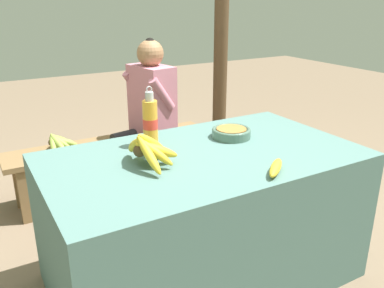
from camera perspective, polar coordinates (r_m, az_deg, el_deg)
name	(u,v)px	position (r m, az deg, el deg)	size (l,w,h in m)	color
ground_plane	(203,275)	(2.24, 1.51, -17.90)	(12.00, 12.00, 0.00)	#75604C
market_counter	(203,218)	(2.04, 1.60, -10.34)	(1.47, 0.85, 0.68)	#4C706B
banana_bunch_ripe	(148,148)	(1.76, -6.17, -0.52)	(0.20, 0.33, 0.16)	#4C381E
serving_bowl	(231,132)	(2.11, 5.54, 1.66)	(0.20, 0.20, 0.05)	#4C6B5B
water_bottle	(150,122)	(1.97, -5.88, 3.05)	(0.07, 0.07, 0.30)	gold
loose_banana_front	(276,168)	(1.73, 11.66, -3.28)	(0.17, 0.15, 0.04)	gold
wooden_bench	(113,150)	(2.97, -11.09, -0.87)	(1.47, 0.32, 0.40)	brown
seated_vendor	(147,107)	(2.93, -6.30, 5.23)	(0.44, 0.42, 1.11)	#232328
banana_bunch_green	(59,142)	(2.83, -18.21, 0.31)	(0.21, 0.31, 0.14)	#4C381E
support_post_far	(221,29)	(3.51, 4.13, 15.75)	(0.12, 0.12, 2.22)	#4C3823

